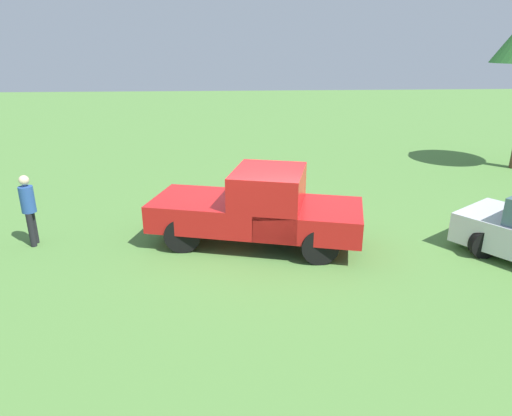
# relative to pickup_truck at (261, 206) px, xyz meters

# --- Properties ---
(ground_plane) EXTENTS (80.00, 80.00, 0.00)m
(ground_plane) POSITION_rel_pickup_truck_xyz_m (0.13, -0.03, -0.96)
(ground_plane) COLOR #54843D
(pickup_truck) EXTENTS (5.18, 3.06, 1.83)m
(pickup_truck) POSITION_rel_pickup_truck_xyz_m (0.00, 0.00, 0.00)
(pickup_truck) COLOR black
(pickup_truck) RESTS_ON ground_plane
(person_bystander) EXTENTS (0.35, 0.35, 1.71)m
(person_bystander) POSITION_rel_pickup_truck_xyz_m (-5.39, 0.34, 0.01)
(person_bystander) COLOR black
(person_bystander) RESTS_ON ground_plane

